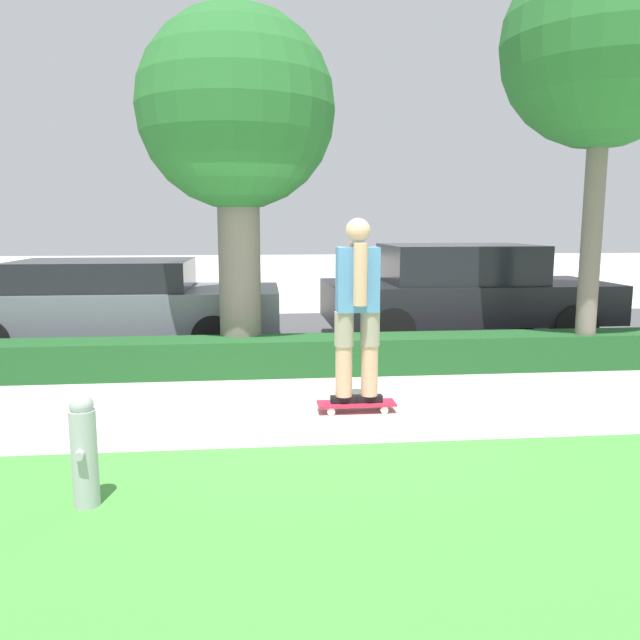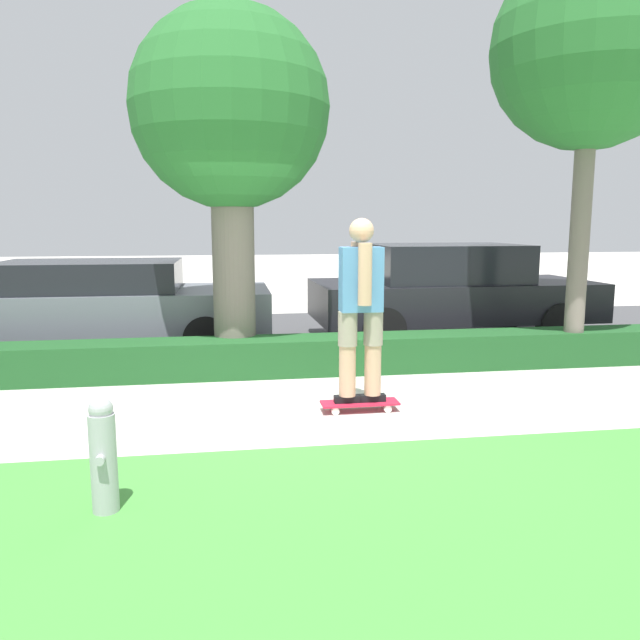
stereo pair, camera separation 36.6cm
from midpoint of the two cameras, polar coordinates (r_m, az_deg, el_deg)
The scene contains 11 objects.
ground_plane at distance 6.27m, azimuth -2.64°, elevation -8.34°, with size 60.00×60.00×0.00m, color beige.
grass_lawn_strip at distance 3.55m, azimuth 3.08°, elevation -22.63°, with size 17.83×4.00×0.01m.
street_asphalt at distance 10.35m, azimuth -5.17°, elevation -1.44°, with size 17.83×5.00×0.01m.
hedge_row at distance 7.76m, azimuth -3.94°, elevation -3.27°, with size 17.83×0.60×0.45m.
skateboard at distance 6.25m, azimuth 1.97°, elevation -7.66°, with size 0.77×0.24×0.10m.
skater_person at distance 6.04m, azimuth 2.02°, elevation 1.32°, with size 0.52×0.47×1.81m.
tree_mid at distance 7.98m, azimuth -9.56°, elevation 17.91°, with size 2.41×2.41×4.42m.
tree_far at distance 8.84m, azimuth 22.41°, elevation 21.82°, with size 2.44×2.44×5.18m.
parked_car_front at distance 9.61m, azimuth -20.52°, elevation 1.45°, with size 4.80×1.87×1.31m.
parked_car_middle at distance 10.16m, azimuth 10.85°, elevation 2.72°, with size 4.46×1.96×1.52m.
fire_hydrant at distance 4.37m, azimuth -21.54°, elevation -11.45°, with size 0.17×0.27×0.77m.
Camera 2 is at (-0.82, -5.93, 1.86)m, focal length 35.00 mm.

